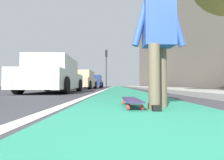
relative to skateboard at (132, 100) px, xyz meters
name	(u,v)px	position (x,y,z in m)	size (l,w,h in m)	color
ground_plane	(121,90)	(8.70, -0.11, -0.09)	(80.00, 80.00, 0.00)	#38383D
bike_lane_paint	(118,87)	(22.70, -0.11, -0.09)	(56.00, 1.94, 0.00)	#288466
lane_stripe_white	(110,88)	(18.70, 1.01, -0.09)	(52.00, 0.16, 0.01)	silver
sidewalk_curb	(148,87)	(16.70, -3.43, -0.02)	(52.00, 3.20, 0.14)	#9E9B93
building_facade	(164,40)	(20.70, -6.52, 6.65)	(40.00, 1.20, 13.49)	slate
skateboard	(132,100)	(0.00, 0.00, 0.00)	(0.85, 0.24, 0.11)	red
skater_person	(158,38)	(-0.15, -0.35, 0.84)	(0.47, 0.72, 1.64)	brown
parked_car_near	(54,76)	(4.65, 2.90, 0.61)	(4.44, 2.01, 1.47)	silver
parked_car_mid	(82,80)	(11.10, 3.03, 0.63)	(4.49, 1.99, 1.49)	tan
parked_car_far	(94,82)	(17.44, 2.91, 0.63)	(4.42, 1.97, 1.50)	navy
traffic_light	(106,62)	(17.00, 1.41, 3.02)	(0.33, 0.28, 4.54)	#2D2D2D
street_tree_mid	(159,41)	(9.97, -3.03, 3.54)	(1.83, 1.83, 4.66)	brown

